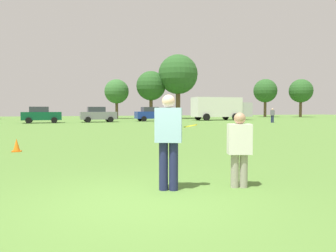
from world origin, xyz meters
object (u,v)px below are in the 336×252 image
parked_car_near_right (98,114)px  bystander_sideline_watcher (272,115)px  parked_car_far_right (151,114)px  box_truck (221,108)px  frisbee (190,126)px  player_thrower (169,137)px  player_defender (239,146)px  parked_car_mid_right (41,115)px  traffic_cone (17,145)px

parked_car_near_right → bystander_sideline_watcher: bearing=-22.7°
parked_car_far_right → bystander_sideline_watcher: bearing=-37.7°
parked_car_near_right → parked_car_far_right: (6.95, 1.28, 0.00)m
bystander_sideline_watcher → box_truck: bearing=99.8°
frisbee → bystander_sideline_watcher: (20.71, 26.08, -0.31)m
player_thrower → parked_car_near_right: player_thrower is taller
player_thrower → player_defender: size_ratio=1.23×
parked_car_mid_right → bystander_sideline_watcher: size_ratio=2.58×
player_defender → parked_car_far_right: size_ratio=0.35×
player_thrower → parked_car_far_right: bearing=75.2°
parked_car_near_right → player_defender: bearing=-91.6°
player_defender → bystander_sideline_watcher: 32.90m
parked_car_near_right → parked_car_far_right: same height
frisbee → bystander_sideline_watcher: 33.30m
parked_car_mid_right → box_truck: (23.43, 2.23, 0.83)m
frisbee → traffic_cone: 8.26m
box_truck → parked_car_near_right: bearing=-174.3°
player_thrower → box_truck: size_ratio=0.21×
traffic_cone → parked_car_far_right: (12.80, 28.03, 0.69)m
player_thrower → parked_car_far_right: size_ratio=0.43×
player_defender → bystander_sideline_watcher: size_ratio=0.91×
parked_car_near_right → traffic_cone: bearing=-102.3°
player_defender → parked_car_near_right: (0.96, 34.17, 0.09)m
player_defender → parked_car_mid_right: parked_car_mid_right is taller
frisbee → traffic_cone: bearing=118.7°
parked_car_mid_right → bystander_sideline_watcher: bearing=-16.3°
player_thrower → parked_car_mid_right: player_thrower is taller
player_thrower → player_defender: player_thrower is taller
player_defender → parked_car_mid_right: size_ratio=0.35×
frisbee → traffic_cone: size_ratio=0.57×
parked_car_near_right → bystander_sideline_watcher: (18.79, -7.86, 0.00)m
parked_car_far_right → player_defender: bearing=-102.6°
box_truck → bystander_sideline_watcher: box_truck is taller
traffic_cone → parked_car_mid_right: parked_car_mid_right is taller
player_thrower → frisbee: size_ratio=6.66×
parked_car_mid_right → bystander_sideline_watcher: 26.13m
box_truck → bystander_sideline_watcher: size_ratio=5.21×
player_thrower → parked_car_mid_right: bearing=96.7°
player_thrower → frisbee: (0.45, -0.00, 0.20)m
frisbee → parked_car_far_right: parked_car_far_right is taller
traffic_cone → box_truck: box_truck is taller
player_thrower → parked_car_near_right: (2.36, 33.94, -0.11)m
traffic_cone → box_truck: (23.00, 28.46, 1.52)m
bystander_sideline_watcher → traffic_cone: bearing=-142.5°
player_defender → parked_car_far_right: parked_car_far_right is taller
parked_car_mid_right → parked_car_far_right: size_ratio=1.00×
player_thrower → traffic_cone: bearing=115.9°
player_defender → parked_car_near_right: 34.18m
player_thrower → frisbee: player_thrower is taller
frisbee → box_truck: size_ratio=0.03×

